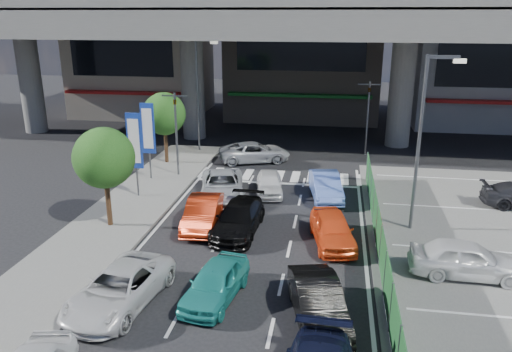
% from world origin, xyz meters
% --- Properties ---
extents(ground, '(120.00, 120.00, 0.00)m').
position_xyz_m(ground, '(0.00, 0.00, 0.00)').
color(ground, black).
rests_on(ground, ground).
extents(sidewalk_left, '(4.00, 30.00, 0.12)m').
position_xyz_m(sidewalk_left, '(-7.00, 4.00, 0.06)').
color(sidewalk_left, '#5A5B58').
rests_on(sidewalk_left, ground).
extents(fence_run, '(0.16, 22.00, 1.80)m').
position_xyz_m(fence_run, '(5.30, 1.00, 0.90)').
color(fence_run, '#1D5527').
rests_on(fence_run, ground).
extents(expressway, '(64.00, 14.00, 10.75)m').
position_xyz_m(expressway, '(0.00, 22.00, 8.76)').
color(expressway, slate).
rests_on(expressway, ground).
extents(building_west, '(12.00, 10.90, 13.00)m').
position_xyz_m(building_west, '(-16.00, 31.97, 6.49)').
color(building_west, '#A99F89').
rests_on(building_west, ground).
extents(building_center, '(14.00, 10.90, 15.00)m').
position_xyz_m(building_center, '(0.00, 32.97, 7.49)').
color(building_center, gray).
rests_on(building_center, ground).
extents(building_east, '(12.00, 10.90, 12.00)m').
position_xyz_m(building_east, '(16.00, 31.97, 5.99)').
color(building_east, gray).
rests_on(building_east, ground).
extents(traffic_light_left, '(1.60, 1.24, 5.20)m').
position_xyz_m(traffic_light_left, '(-6.20, 12.00, 3.94)').
color(traffic_light_left, '#595B60').
rests_on(traffic_light_left, ground).
extents(traffic_light_right, '(1.60, 1.24, 5.20)m').
position_xyz_m(traffic_light_right, '(5.50, 19.00, 3.94)').
color(traffic_light_right, '#595B60').
rests_on(traffic_light_right, ground).
extents(street_lamp_right, '(1.65, 0.22, 8.00)m').
position_xyz_m(street_lamp_right, '(7.17, 6.00, 4.77)').
color(street_lamp_right, '#595B60').
rests_on(street_lamp_right, ground).
extents(street_lamp_left, '(1.65, 0.22, 8.00)m').
position_xyz_m(street_lamp_left, '(-6.33, 18.00, 4.77)').
color(street_lamp_left, '#595B60').
rests_on(street_lamp_left, ground).
extents(signboard_near, '(0.80, 0.14, 4.70)m').
position_xyz_m(signboard_near, '(-7.20, 7.99, 3.06)').
color(signboard_near, '#595B60').
rests_on(signboard_near, ground).
extents(signboard_far, '(0.80, 0.14, 4.70)m').
position_xyz_m(signboard_far, '(-7.60, 10.99, 3.06)').
color(signboard_far, '#595B60').
rests_on(signboard_far, ground).
extents(tree_near, '(2.80, 2.80, 4.80)m').
position_xyz_m(tree_near, '(-7.00, 4.00, 3.39)').
color(tree_near, '#382314').
rests_on(tree_near, ground).
extents(tree_far, '(2.80, 2.80, 4.80)m').
position_xyz_m(tree_far, '(-7.80, 14.50, 3.39)').
color(tree_far, '#382314').
rests_on(tree_far, ground).
extents(sedan_white_mid_left, '(2.86, 5.05, 1.33)m').
position_xyz_m(sedan_white_mid_left, '(-3.74, -2.26, 0.67)').
color(sedan_white_mid_left, silver).
rests_on(sedan_white_mid_left, ground).
extents(taxi_teal_mid, '(2.10, 4.00, 1.30)m').
position_xyz_m(taxi_teal_mid, '(-0.59, -1.32, 0.65)').
color(taxi_teal_mid, teal).
rests_on(taxi_teal_mid, ground).
extents(hatch_black_mid_right, '(2.43, 4.42, 1.38)m').
position_xyz_m(hatch_black_mid_right, '(3.03, -2.09, 0.69)').
color(hatch_black_mid_right, black).
rests_on(hatch_black_mid_right, ground).
extents(taxi_orange_left, '(1.81, 4.30, 1.38)m').
position_xyz_m(taxi_orange_left, '(-2.66, 4.76, 0.69)').
color(taxi_orange_left, red).
rests_on(taxi_orange_left, ground).
extents(sedan_black_mid, '(2.07, 4.70, 1.34)m').
position_xyz_m(sedan_black_mid, '(-0.89, 4.38, 0.67)').
color(sedan_black_mid, black).
rests_on(sedan_black_mid, ground).
extents(taxi_orange_right, '(2.40, 4.29, 1.38)m').
position_xyz_m(taxi_orange_right, '(3.40, 3.84, 0.69)').
color(taxi_orange_right, '#EF4C1B').
rests_on(taxi_orange_right, ground).
extents(wagon_silver_front_left, '(3.33, 5.35, 1.38)m').
position_xyz_m(wagon_silver_front_left, '(-2.64, 8.69, 0.69)').
color(wagon_silver_front_left, '#B5B8BE').
rests_on(wagon_silver_front_left, ground).
extents(sedan_white_front_mid, '(1.97, 3.75, 1.22)m').
position_xyz_m(sedan_white_front_mid, '(-0.19, 9.77, 0.61)').
color(sedan_white_front_mid, silver).
rests_on(sedan_white_front_mid, ground).
extents(kei_truck_front_right, '(2.14, 4.37, 1.38)m').
position_xyz_m(kei_truck_front_right, '(2.94, 9.62, 0.69)').
color(kei_truck_front_right, '#4F6DC0').
rests_on(kei_truck_front_right, ground).
extents(crossing_wagon_silver, '(5.28, 3.71, 1.34)m').
position_xyz_m(crossing_wagon_silver, '(-2.05, 15.93, 0.67)').
color(crossing_wagon_silver, '#B6B8BD').
rests_on(crossing_wagon_silver, ground).
extents(parked_sedan_white, '(4.26, 1.79, 1.44)m').
position_xyz_m(parked_sedan_white, '(8.47, 1.69, 0.78)').
color(parked_sedan_white, white).
rests_on(parked_sedan_white, parking_lot).
extents(traffic_cone, '(0.41, 0.41, 0.65)m').
position_xyz_m(traffic_cone, '(5.60, 6.20, 0.39)').
color(traffic_cone, red).
rests_on(traffic_cone, parking_lot).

